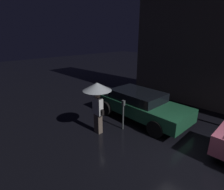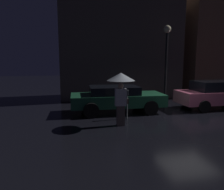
% 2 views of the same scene
% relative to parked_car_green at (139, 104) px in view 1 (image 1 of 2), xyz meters
% --- Properties ---
extents(ground_plane, '(60.00, 60.00, 0.00)m').
position_rel_parked_car_green_xyz_m(ground_plane, '(3.15, -1.54, -0.74)').
color(ground_plane, black).
extents(building_facade_left, '(8.49, 3.00, 10.48)m').
position_rel_parked_car_green_xyz_m(building_facade_left, '(1.35, 4.96, 4.50)').
color(building_facade_left, '#564C47').
rests_on(building_facade_left, ground).
extents(parked_car_green, '(4.75, 2.05, 1.35)m').
position_rel_parked_car_green_xyz_m(parked_car_green, '(0.00, 0.00, 0.00)').
color(parked_car_green, '#1E5638').
rests_on(parked_car_green, ground).
extents(pedestrian_with_umbrella, '(1.13, 1.13, 2.16)m').
position_rel_parked_car_green_xyz_m(pedestrian_with_umbrella, '(-0.36, -2.30, 0.98)').
color(pedestrian_with_umbrella, '#66564C').
rests_on(pedestrian_with_umbrella, ground).
extents(parking_meter, '(0.12, 0.10, 1.32)m').
position_rel_parked_car_green_xyz_m(parking_meter, '(0.17, -1.36, 0.07)').
color(parking_meter, '#4C5154').
rests_on(parking_meter, ground).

